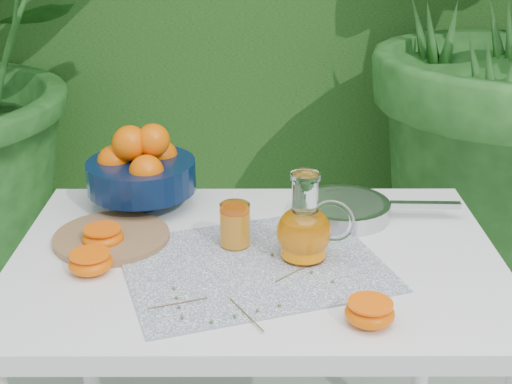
{
  "coord_description": "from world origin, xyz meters",
  "views": [
    {
      "loc": [
        0.01,
        -1.3,
        1.43
      ],
      "look_at": [
        0.01,
        0.02,
        0.88
      ],
      "focal_mm": 50.0,
      "sensor_mm": 36.0,
      "label": 1
    }
  ],
  "objects_px": {
    "white_table": "(256,289)",
    "fruit_bowl": "(141,169)",
    "saute_pan": "(345,209)",
    "cutting_board": "(112,238)",
    "juice_pitcher": "(305,229)"
  },
  "relations": [
    {
      "from": "white_table",
      "to": "saute_pan",
      "type": "relative_size",
      "value": 2.68
    },
    {
      "from": "juice_pitcher",
      "to": "saute_pan",
      "type": "relative_size",
      "value": 0.49
    },
    {
      "from": "fruit_bowl",
      "to": "juice_pitcher",
      "type": "bearing_deg",
      "value": -36.96
    },
    {
      "from": "fruit_bowl",
      "to": "saute_pan",
      "type": "xyz_separation_m",
      "value": [
        0.47,
        -0.07,
        -0.07
      ]
    },
    {
      "from": "fruit_bowl",
      "to": "saute_pan",
      "type": "bearing_deg",
      "value": -8.75
    },
    {
      "from": "cutting_board",
      "to": "juice_pitcher",
      "type": "height_order",
      "value": "juice_pitcher"
    },
    {
      "from": "cutting_board",
      "to": "juice_pitcher",
      "type": "relative_size",
      "value": 1.34
    },
    {
      "from": "white_table",
      "to": "juice_pitcher",
      "type": "height_order",
      "value": "juice_pitcher"
    },
    {
      "from": "white_table",
      "to": "saute_pan",
      "type": "distance_m",
      "value": 0.29
    },
    {
      "from": "fruit_bowl",
      "to": "juice_pitcher",
      "type": "xyz_separation_m",
      "value": [
        0.37,
        -0.28,
        -0.02
      ]
    },
    {
      "from": "white_table",
      "to": "fruit_bowl",
      "type": "distance_m",
      "value": 0.41
    },
    {
      "from": "white_table",
      "to": "saute_pan",
      "type": "bearing_deg",
      "value": 41.54
    },
    {
      "from": "cutting_board",
      "to": "saute_pan",
      "type": "relative_size",
      "value": 0.66
    },
    {
      "from": "white_table",
      "to": "fruit_bowl",
      "type": "relative_size",
      "value": 3.06
    },
    {
      "from": "juice_pitcher",
      "to": "saute_pan",
      "type": "height_order",
      "value": "juice_pitcher"
    }
  ]
}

